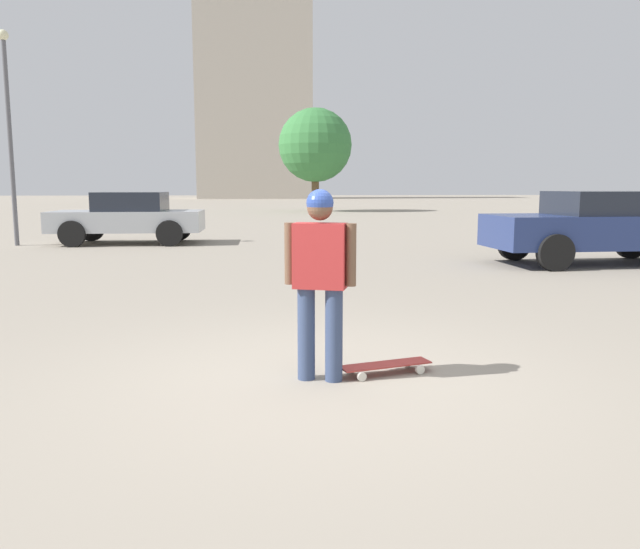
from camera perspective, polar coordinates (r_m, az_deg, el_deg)
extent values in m
plane|color=gray|center=(5.32, 0.00, -9.59)|extent=(220.00, 220.00, 0.00)
cylinder|color=#38476B|center=(5.24, -1.26, -5.43)|extent=(0.15, 0.15, 0.78)
cylinder|color=#38476B|center=(5.19, 1.28, -5.56)|extent=(0.15, 0.15, 0.78)
cube|color=#B22D2D|center=(5.10, 0.00, 1.72)|extent=(0.47, 0.32, 0.54)
cylinder|color=brown|center=(5.16, -2.79, 1.93)|extent=(0.09, 0.09, 0.51)
cylinder|color=brown|center=(5.05, 2.85, 1.80)|extent=(0.09, 0.09, 0.51)
sphere|color=brown|center=(5.07, 0.00, 6.15)|extent=(0.21, 0.21, 0.21)
sphere|color=#2D4799|center=(5.07, 0.00, 6.57)|extent=(0.22, 0.22, 0.22)
cube|color=#A5332D|center=(5.48, 6.00, -8.18)|extent=(0.84, 0.42, 0.01)
cylinder|color=silver|center=(5.28, 3.84, -9.30)|extent=(0.08, 0.05, 0.08)
cylinder|color=silver|center=(5.47, 2.83, -8.65)|extent=(0.08, 0.05, 0.08)
cylinder|color=silver|center=(5.53, 9.13, -8.58)|extent=(0.08, 0.05, 0.08)
cylinder|color=silver|center=(5.71, 7.98, -8.00)|extent=(0.08, 0.05, 0.08)
cube|color=navy|center=(14.19, 24.02, 3.65)|extent=(4.55, 2.00, 0.67)
cube|color=#1E232D|center=(14.23, 24.54, 5.97)|extent=(2.08, 1.71, 0.48)
cylinder|color=black|center=(12.75, 20.72, 1.89)|extent=(0.72, 0.23, 0.71)
cylinder|color=black|center=(14.36, 17.32, 2.68)|extent=(0.72, 0.23, 0.71)
cylinder|color=black|center=(15.73, 26.55, 2.63)|extent=(0.72, 0.23, 0.71)
cube|color=#ADB2B7|center=(18.50, -17.13, 4.70)|extent=(4.13, 1.89, 0.57)
cube|color=#1E232D|center=(18.46, -16.88, 6.41)|extent=(1.86, 1.70, 0.52)
cylinder|color=black|center=(17.93, -21.73, 3.47)|extent=(0.71, 0.20, 0.71)
cylinder|color=black|center=(19.74, -20.16, 3.92)|extent=(0.71, 0.20, 0.71)
cylinder|color=black|center=(17.37, -13.60, 3.68)|extent=(0.71, 0.20, 0.71)
cylinder|color=black|center=(19.23, -12.76, 4.11)|extent=(0.71, 0.20, 0.71)
cube|color=#B2A899|center=(86.87, -6.03, 16.21)|extent=(15.01, 8.35, 27.99)
cylinder|color=brown|center=(40.74, -0.43, 7.61)|extent=(0.48, 0.48, 2.59)
sphere|color=#387A3D|center=(40.82, -0.44, 11.75)|extent=(4.71, 4.71, 4.71)
cylinder|color=#59595E|center=(19.04, -26.45, 10.56)|extent=(0.12, 0.12, 5.43)
sphere|color=beige|center=(19.42, -27.01, 18.93)|extent=(0.28, 0.28, 0.28)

